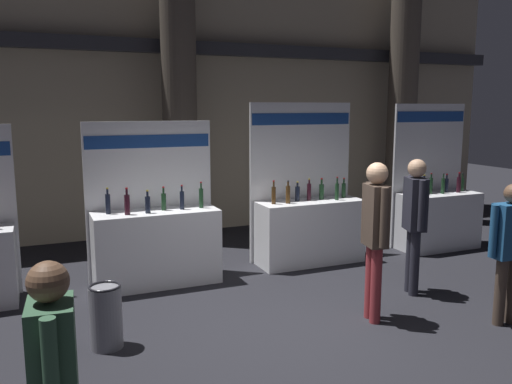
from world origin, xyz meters
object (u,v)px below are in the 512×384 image
Objects in this scene: exhibitor_booth_2 at (309,224)px; visitor_2 at (415,215)px; exhibitor_booth_1 at (156,241)px; visitor_5 at (510,242)px; visitor_0 at (375,228)px; visitor_1 at (55,383)px; exhibitor_booth_3 at (437,213)px; trash_bin at (106,316)px.

exhibitor_booth_2 is 1.94m from visitor_2.
exhibitor_booth_1 is 1.39× the size of visitor_5.
visitor_1 is (-3.48, -1.97, -0.11)m from visitor_0.
exhibitor_booth_1 is 0.90× the size of exhibitor_booth_2.
exhibitor_booth_3 is at bearing -0.40° from exhibitor_booth_1.
exhibitor_booth_3 is 1.36× the size of visitor_0.
visitor_2 reaches higher than visitor_1.
exhibitor_booth_3 is at bearing -40.40° from visitor_0.
visitor_5 is (0.32, -1.22, -0.11)m from visitor_2.
visitor_5 is at bearing -104.82° from visitor_0.
visitor_5 is (-1.58, -2.90, 0.34)m from exhibitor_booth_3.
visitor_2 is at bearing -138.43° from exhibitor_booth_3.
visitor_5 is at bearing -70.65° from visitor_1.
visitor_1 is (-1.47, -4.23, 0.38)m from exhibitor_booth_1.
exhibitor_booth_2 is at bearing 36.88° from visitor_2.
exhibitor_booth_2 reaches higher than visitor_5.
visitor_5 is (3.34, -2.94, 0.35)m from exhibitor_booth_1.
exhibitor_booth_1 is at bearing -14.81° from visitor_1.
visitor_0 is at bearing -48.30° from exhibitor_booth_1.
trash_bin is 3.06m from visitor_0.
visitor_2 is 1.11× the size of visitor_5.
trash_bin is at bearing 92.90° from visitor_0.
exhibitor_booth_2 is 2.47m from exhibitor_booth_3.
visitor_5 is (0.89, -3.02, 0.34)m from exhibitor_booth_2.
exhibitor_booth_1 reaches higher than visitor_0.
trash_bin is 0.41× the size of visitor_5.
visitor_2 is at bearing -29.65° from exhibitor_booth_1.
exhibitor_booth_1 is 4.49m from visitor_1.
exhibitor_booth_3 is 1.55× the size of visitor_5.
exhibitor_booth_3 is 1.51× the size of visitor_1.
visitor_0 reaches higher than visitor_5.
visitor_0 is at bearing -56.20° from visitor_1.
exhibitor_booth_1 is at bearing 62.82° from trash_bin.
exhibitor_booth_2 is at bearing 177.23° from exhibitor_booth_3.
trash_bin is (-3.36, -1.87, -0.28)m from exhibitor_booth_2.
visitor_2 is at bearing -56.46° from visitor_1.
visitor_0 is 1.03× the size of visitor_2.
trash_bin is 2.59m from visitor_1.
visitor_2 is (0.57, -1.80, 0.44)m from exhibitor_booth_2.
visitor_2 is at bearing -49.58° from visitor_0.
exhibitor_booth_1 is 2.45m from exhibitor_booth_2.
exhibitor_booth_3 reaches higher than trash_bin.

